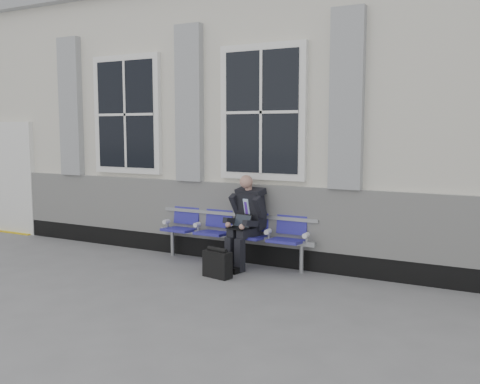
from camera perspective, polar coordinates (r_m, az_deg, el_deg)
The scene contains 5 objects.
ground at distance 7.00m, azimuth -5.54°, elevation -9.97°, with size 70.00×70.00×0.00m, color slate.
station_building at distance 9.80m, azimuth 5.61°, elevation 7.92°, with size 14.40×4.40×4.49m.
bench at distance 8.01m, azimuth -0.69°, elevation -3.77°, with size 2.60×0.47×0.91m.
businessman at distance 7.73m, azimuth 0.67°, elevation -2.72°, with size 0.57×0.76×1.35m.
briefcase at distance 7.33m, azimuth -2.43°, elevation -7.64°, with size 0.43×0.25×0.42m.
Camera 1 is at (3.72, -5.58, 2.00)m, focal length 40.00 mm.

